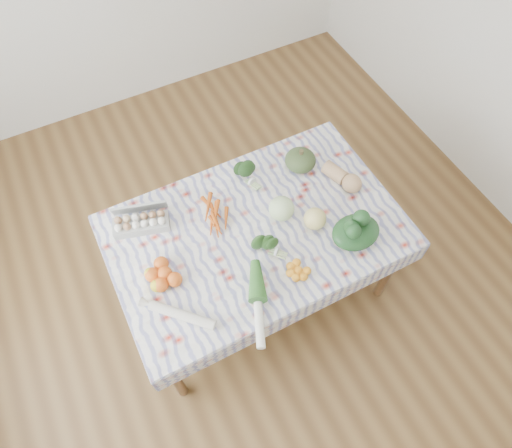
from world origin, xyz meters
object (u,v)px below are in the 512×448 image
(kabocha_squash, at_px, (300,160))
(egg_carton, at_px, (141,224))
(cabbage, at_px, (281,209))
(dining_table, at_px, (256,237))
(grapefruit, at_px, (315,219))
(butternut_squash, at_px, (343,176))

(kabocha_squash, bearing_deg, egg_carton, 178.70)
(egg_carton, height_order, cabbage, cabbage)
(kabocha_squash, bearing_deg, cabbage, -136.34)
(dining_table, bearing_deg, kabocha_squash, 32.21)
(egg_carton, bearing_deg, grapefruit, -10.02)
(egg_carton, relative_size, cabbage, 2.13)
(cabbage, bearing_deg, kabocha_squash, 43.66)
(dining_table, distance_m, cabbage, 0.23)
(butternut_squash, bearing_deg, grapefruit, -167.28)
(dining_table, xyz_separation_m, cabbage, (0.17, 0.02, 0.16))
(grapefruit, bearing_deg, cabbage, 134.13)
(kabocha_squash, height_order, cabbage, cabbage)
(dining_table, height_order, grapefruit, grapefruit)
(egg_carton, distance_m, butternut_squash, 1.22)
(egg_carton, height_order, butternut_squash, butternut_squash)
(kabocha_squash, relative_size, cabbage, 1.30)
(egg_carton, bearing_deg, kabocha_squash, 14.82)
(cabbage, xyz_separation_m, grapefruit, (0.14, -0.14, -0.01))
(butternut_squash, relative_size, grapefruit, 1.97)
(dining_table, relative_size, cabbage, 10.85)
(kabocha_squash, bearing_deg, butternut_squash, -53.52)
(cabbage, xyz_separation_m, butternut_squash, (0.45, 0.04, -0.02))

